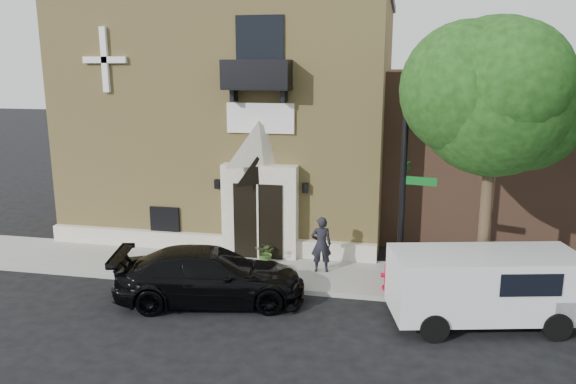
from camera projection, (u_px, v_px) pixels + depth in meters
name	position (u px, v px, depth m)	size (l,w,h in m)	color
ground	(270.00, 292.00, 16.77)	(120.00, 120.00, 0.00)	black
sidewalk	(311.00, 274.00, 17.99)	(42.00, 3.00, 0.15)	gray
church	(244.00, 112.00, 23.91)	(12.20, 11.01, 9.30)	tan
street_tree_left	(497.00, 95.00, 14.61)	(4.97, 4.38, 7.77)	#38281C
black_sedan	(210.00, 276.00, 15.96)	(2.18, 5.37, 1.56)	black
cargo_van	(491.00, 285.00, 14.49)	(5.08, 2.94, 1.95)	silver
street_sign	(404.00, 183.00, 15.84)	(1.01, 1.12, 6.45)	black
fire_hydrant	(389.00, 276.00, 16.51)	(0.49, 0.39, 0.86)	#BA0023
dumpster	(518.00, 282.00, 15.72)	(1.77, 1.19, 1.07)	#103D1F
planter	(266.00, 253.00, 18.66)	(0.68, 0.59, 0.76)	#416028
pedestrian_near	(321.00, 244.00, 17.86)	(0.66, 0.43, 1.81)	black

